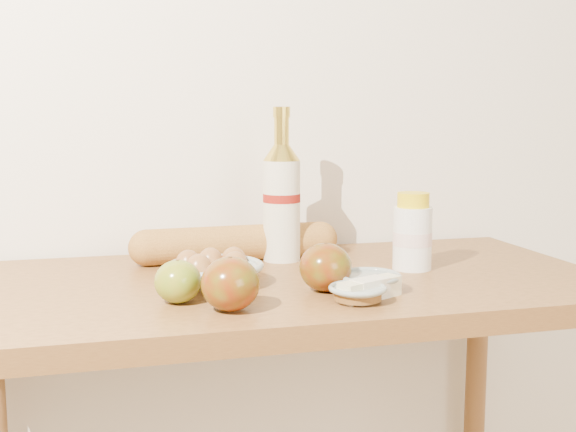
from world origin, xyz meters
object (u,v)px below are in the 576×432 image
(baguette, at_px, (236,243))
(bourbon_bottle, at_px, (282,199))
(cream_bottle, at_px, (412,234))
(table, at_px, (284,342))
(egg_bowl, at_px, (214,270))

(baguette, bearing_deg, bourbon_bottle, -14.35)
(bourbon_bottle, xyz_separation_m, cream_bottle, (0.22, -0.15, -0.06))
(table, bearing_deg, baguette, 106.92)
(table, bearing_deg, cream_bottle, 2.35)
(table, height_order, bourbon_bottle, bourbon_bottle)
(bourbon_bottle, xyz_separation_m, baguette, (-0.09, 0.02, -0.09))
(egg_bowl, xyz_separation_m, baguette, (0.08, 0.20, 0.01))
(cream_bottle, bearing_deg, egg_bowl, 168.08)
(bourbon_bottle, relative_size, cream_bottle, 2.10)
(cream_bottle, distance_m, egg_bowl, 0.40)
(table, relative_size, baguette, 2.72)
(table, xyz_separation_m, cream_bottle, (0.26, 0.01, 0.19))
(cream_bottle, distance_m, baguette, 0.36)
(bourbon_bottle, height_order, egg_bowl, bourbon_bottle)
(bourbon_bottle, xyz_separation_m, egg_bowl, (-0.17, -0.18, -0.10))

